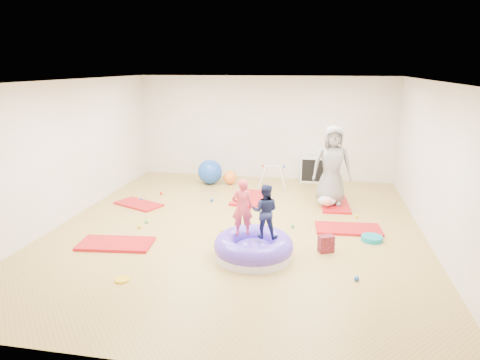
# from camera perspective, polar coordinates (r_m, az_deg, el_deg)

# --- Properties ---
(room) EXTENTS (7.01, 8.01, 2.81)m
(room) POSITION_cam_1_polar(r_m,az_deg,el_deg) (7.95, -0.40, 2.93)
(room) COLOR #B99746
(room) RESTS_ON ground
(gym_mat_front_left) EXTENTS (1.34, 0.77, 0.05)m
(gym_mat_front_left) POSITION_cam_1_polar(r_m,az_deg,el_deg) (7.93, -16.24, -8.16)
(gym_mat_front_left) COLOR red
(gym_mat_front_left) RESTS_ON ground
(gym_mat_mid_left) EXTENTS (1.21, 0.94, 0.05)m
(gym_mat_mid_left) POSITION_cam_1_polar(r_m,az_deg,el_deg) (9.98, -13.37, -3.14)
(gym_mat_mid_left) COLOR red
(gym_mat_mid_left) RESTS_ON ground
(gym_mat_center_back) EXTENTS (0.83, 1.36, 0.05)m
(gym_mat_center_back) POSITION_cam_1_polar(r_m,az_deg,el_deg) (10.13, 1.45, -2.44)
(gym_mat_center_back) COLOR red
(gym_mat_center_back) RESTS_ON ground
(gym_mat_right) EXTENTS (1.27, 0.71, 0.05)m
(gym_mat_right) POSITION_cam_1_polar(r_m,az_deg,el_deg) (8.53, 14.23, -6.33)
(gym_mat_right) COLOR red
(gym_mat_right) RESTS_ON ground
(gym_mat_rear_right) EXTENTS (0.70, 1.27, 0.05)m
(gym_mat_rear_right) POSITION_cam_1_polar(r_m,az_deg,el_deg) (9.93, 12.49, -3.16)
(gym_mat_rear_right) COLOR red
(gym_mat_rear_right) RESTS_ON ground
(inflatable_cushion) EXTENTS (1.32, 1.32, 0.41)m
(inflatable_cushion) POSITION_cam_1_polar(r_m,az_deg,el_deg) (7.14, 1.81, -9.01)
(inflatable_cushion) COLOR white
(inflatable_cushion) RESTS_ON ground
(child_pink) EXTENTS (0.40, 0.32, 0.96)m
(child_pink) POSITION_cam_1_polar(r_m,az_deg,el_deg) (7.03, 0.29, -3.27)
(child_pink) COLOR #E33F50
(child_pink) RESTS_ON inflatable_cushion
(child_navy) EXTENTS (0.44, 0.35, 0.90)m
(child_navy) POSITION_cam_1_polar(r_m,az_deg,el_deg) (6.95, 3.36, -3.78)
(child_navy) COLOR #182047
(child_navy) RESTS_ON inflatable_cushion
(adult_caregiver) EXTENTS (0.92, 0.66, 1.76)m
(adult_caregiver) POSITION_cam_1_polar(r_m,az_deg,el_deg) (9.67, 12.17, 1.94)
(adult_caregiver) COLOR gray
(adult_caregiver) RESTS_ON gym_mat_rear_right
(infant) EXTENTS (0.39, 0.40, 0.23)m
(infant) POSITION_cam_1_polar(r_m,az_deg,el_deg) (9.64, 11.50, -2.77)
(infant) COLOR silver
(infant) RESTS_ON gym_mat_rear_right
(ball_pit_balls) EXTENTS (4.94, 3.66, 0.08)m
(ball_pit_balls) POSITION_cam_1_polar(r_m,az_deg,el_deg) (8.81, -2.83, -5.11)
(ball_pit_balls) COLOR #1A48AE
(ball_pit_balls) RESTS_ON ground
(exercise_ball_blue) EXTENTS (0.65, 0.65, 0.65)m
(exercise_ball_blue) POSITION_cam_1_polar(r_m,az_deg,el_deg) (11.40, -4.02, 1.09)
(exercise_ball_blue) COLOR #1A48AE
(exercise_ball_blue) RESTS_ON ground
(exercise_ball_orange) EXTENTS (0.36, 0.36, 0.36)m
(exercise_ball_orange) POSITION_cam_1_polar(r_m,az_deg,el_deg) (11.39, -1.33, 0.35)
(exercise_ball_orange) COLOR orange
(exercise_ball_orange) RESTS_ON ground
(infant_play_gym) EXTENTS (0.73, 0.69, 0.56)m
(infant_play_gym) POSITION_cam_1_polar(r_m,az_deg,el_deg) (11.13, 4.47, 0.99)
(infant_play_gym) COLOR silver
(infant_play_gym) RESTS_ON ground
(cube_shelf) EXTENTS (0.69, 0.34, 0.69)m
(cube_shelf) POSITION_cam_1_polar(r_m,az_deg,el_deg) (11.75, 9.73, 1.42)
(cube_shelf) COLOR silver
(cube_shelf) RESTS_ON ground
(balance_disc) EXTENTS (0.38, 0.38, 0.09)m
(balance_disc) POSITION_cam_1_polar(r_m,az_deg,el_deg) (8.15, 17.18, -7.45)
(balance_disc) COLOR #0B7E96
(balance_disc) RESTS_ON ground
(backpack) EXTENTS (0.29, 0.24, 0.29)m
(backpack) POSITION_cam_1_polar(r_m,az_deg,el_deg) (7.46, 11.40, -8.35)
(backpack) COLOR #BB293E
(backpack) RESTS_ON ground
(yellow_toy) EXTENTS (0.22, 0.22, 0.03)m
(yellow_toy) POSITION_cam_1_polar(r_m,az_deg,el_deg) (6.70, -15.45, -12.68)
(yellow_toy) COLOR yellow
(yellow_toy) RESTS_ON ground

